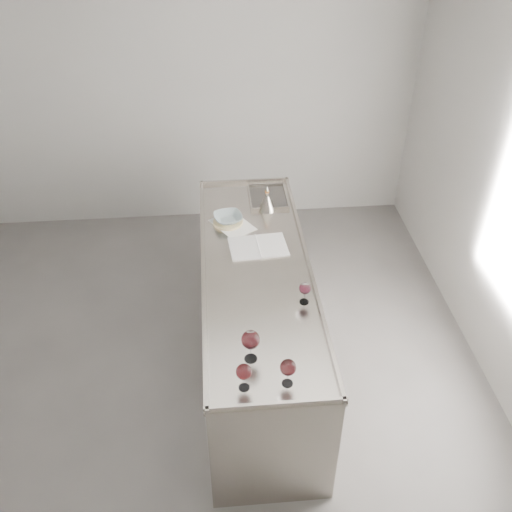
{
  "coord_description": "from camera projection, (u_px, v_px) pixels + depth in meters",
  "views": [
    {
      "loc": [
        0.23,
        -2.8,
        3.39
      ],
      "look_at": [
        0.5,
        0.33,
        1.02
      ],
      "focal_mm": 40.0,
      "sensor_mm": 36.0,
      "label": 1
    }
  ],
  "objects": [
    {
      "name": "wine_glass_left",
      "position": [
        251.0,
        340.0,
        3.2
      ],
      "size": [
        0.11,
        0.11,
        0.21
      ],
      "rotation": [
        0.0,
        0.0,
        -0.15
      ],
      "color": "white",
      "rests_on": "counter"
    },
    {
      "name": "wine_glass_right",
      "position": [
        288.0,
        368.0,
        3.06
      ],
      "size": [
        0.09,
        0.09,
        0.18
      ],
      "rotation": [
        0.0,
        0.0,
        0.08
      ],
      "color": "white",
      "rests_on": "counter"
    },
    {
      "name": "counter",
      "position": [
        257.0,
        317.0,
        4.25
      ],
      "size": [
        0.77,
        2.42,
        0.97
      ],
      "color": "gray",
      "rests_on": "ground"
    },
    {
      "name": "room_shell",
      "position": [
        178.0,
        243.0,
        3.41
      ],
      "size": [
        4.54,
        5.04,
        2.84
      ],
      "color": "#53504E",
      "rests_on": "ground"
    },
    {
      "name": "notebook",
      "position": [
        258.0,
        247.0,
        4.15
      ],
      "size": [
        0.44,
        0.32,
        0.02
      ],
      "rotation": [
        0.0,
        0.0,
        0.08
      ],
      "color": "white",
      "rests_on": "counter"
    },
    {
      "name": "wine_glass_middle",
      "position": [
        244.0,
        372.0,
        3.04
      ],
      "size": [
        0.09,
        0.09,
        0.17
      ],
      "rotation": [
        0.0,
        0.0,
        -0.24
      ],
      "color": "white",
      "rests_on": "counter"
    },
    {
      "name": "loose_paper_top",
      "position": [
        233.0,
        225.0,
        4.39
      ],
      "size": [
        0.37,
        0.41,
        0.0
      ],
      "primitive_type": "cube",
      "rotation": [
        0.0,
        0.0,
        0.55
      ],
      "color": "white",
      "rests_on": "counter"
    },
    {
      "name": "wine_funnel",
      "position": [
        267.0,
        202.0,
        4.53
      ],
      "size": [
        0.14,
        0.14,
        0.21
      ],
      "rotation": [
        0.0,
        0.0,
        -0.42
      ],
      "color": "gray",
      "rests_on": "counter"
    },
    {
      "name": "wine_glass_small",
      "position": [
        305.0,
        289.0,
        3.61
      ],
      "size": [
        0.08,
        0.08,
        0.16
      ],
      "rotation": [
        0.0,
        0.0,
        0.28
      ],
      "color": "white",
      "rests_on": "counter"
    },
    {
      "name": "trivet",
      "position": [
        228.0,
        222.0,
        4.41
      ],
      "size": [
        0.24,
        0.24,
        0.02
      ],
      "primitive_type": "cylinder",
      "rotation": [
        0.0,
        0.0,
        -0.03
      ],
      "color": "beige",
      "rests_on": "counter"
    },
    {
      "name": "ceramic_bowl",
      "position": [
        228.0,
        218.0,
        4.38
      ],
      "size": [
        0.25,
        0.25,
        0.05
      ],
      "primitive_type": "imported",
      "rotation": [
        0.0,
        0.0,
        0.2
      ],
      "color": "#8EA1A5",
      "rests_on": "trivet"
    }
  ]
}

